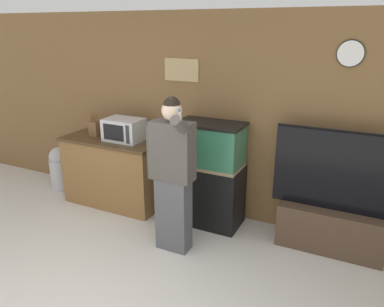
{
  "coord_description": "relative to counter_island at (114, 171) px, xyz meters",
  "views": [
    {
      "loc": [
        1.93,
        -1.52,
        2.41
      ],
      "look_at": [
        0.17,
        2.06,
        1.05
      ],
      "focal_mm": 35.0,
      "sensor_mm": 36.0,
      "label": 1
    }
  ],
  "objects": [
    {
      "name": "person_standing",
      "position": [
        1.3,
        -0.65,
        0.43
      ],
      "size": [
        0.55,
        0.41,
        1.74
      ],
      "color": "#515156",
      "rests_on": "ground_plane"
    },
    {
      "name": "trash_bin",
      "position": [
        -1.07,
        0.05,
        -0.14
      ],
      "size": [
        0.34,
        0.34,
        0.67
      ],
      "color": "#B7B7BC",
      "rests_on": "ground_plane"
    },
    {
      "name": "wall_back_paneled",
      "position": [
        1.21,
        0.41,
        0.82
      ],
      "size": [
        10.0,
        0.08,
        2.6
      ],
      "color": "brown",
      "rests_on": "ground_plane"
    },
    {
      "name": "tv_on_stand",
      "position": [
        2.9,
        0.12,
        -0.07
      ],
      "size": [
        1.37,
        0.4,
        1.39
      ],
      "color": "#4C3828",
      "rests_on": "ground_plane"
    },
    {
      "name": "aquarium_on_stand",
      "position": [
        1.42,
        0.07,
        0.18
      ],
      "size": [
        0.82,
        0.49,
        1.32
      ],
      "color": "black",
      "rests_on": "ground_plane"
    },
    {
      "name": "counter_island",
      "position": [
        0.0,
        0.0,
        0.0
      ],
      "size": [
        1.41,
        0.63,
        0.96
      ],
      "color": "brown",
      "rests_on": "ground_plane"
    },
    {
      "name": "knife_block",
      "position": [
        -0.31,
        0.02,
        0.59
      ],
      "size": [
        0.14,
        0.11,
        0.31
      ],
      "color": "brown",
      "rests_on": "counter_island"
    },
    {
      "name": "microwave",
      "position": [
        0.2,
        0.02,
        0.62
      ],
      "size": [
        0.51,
        0.36,
        0.3
      ],
      "color": "silver",
      "rests_on": "counter_island"
    }
  ]
}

